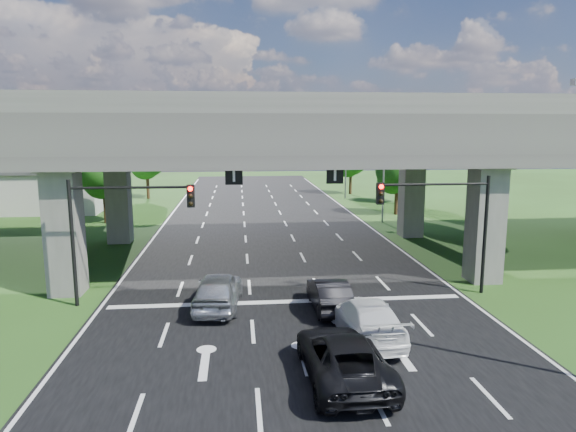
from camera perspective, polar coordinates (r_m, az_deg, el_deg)
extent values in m
plane|color=#254315|center=(21.88, 0.90, -12.57)|extent=(160.00, 160.00, 0.00)
cube|color=black|center=(31.32, -1.18, -5.62)|extent=(18.00, 120.00, 0.03)
cube|color=#3C3936|center=(32.20, -1.51, 9.18)|extent=(80.00, 15.00, 2.00)
cube|color=#615E59|center=(25.00, -0.30, 12.47)|extent=(80.00, 0.50, 1.00)
cube|color=#615E59|center=(39.45, -2.29, 11.46)|extent=(80.00, 0.50, 1.00)
cube|color=#615E59|center=(27.94, -23.64, -0.99)|extent=(1.60, 1.60, 7.00)
cube|color=#615E59|center=(39.39, -18.32, 2.23)|extent=(1.60, 1.60, 7.00)
cube|color=#615E59|center=(29.70, 21.11, -0.24)|extent=(1.60, 1.60, 7.00)
cube|color=#615E59|center=(40.66, 13.56, 2.67)|extent=(1.60, 1.60, 7.00)
cube|color=black|center=(25.22, -6.03, 4.44)|extent=(0.85, 0.06, 0.85)
cube|color=black|center=(25.67, 5.23, 4.54)|extent=(0.85, 0.06, 0.85)
cube|color=#9E9E99|center=(60.32, -28.72, 2.53)|extent=(20.00, 10.00, 4.00)
cylinder|color=black|center=(27.59, 21.03, -2.01)|extent=(0.18, 0.18, 6.00)
cylinder|color=black|center=(26.08, 15.96, 3.41)|extent=(5.50, 0.12, 0.12)
cube|color=black|center=(25.08, 10.21, 2.47)|extent=(0.35, 0.28, 1.05)
sphere|color=#FF0C05|center=(24.88, 10.33, 3.22)|extent=(0.22, 0.22, 0.22)
cylinder|color=black|center=(25.86, -22.80, -2.88)|extent=(0.18, 0.18, 6.00)
cylinder|color=black|center=(24.76, -17.10, 3.03)|extent=(5.50, 0.12, 0.12)
cube|color=black|center=(24.23, -10.75, 2.20)|extent=(0.35, 0.28, 1.05)
sphere|color=#FF0C05|center=(24.03, -10.81, 2.98)|extent=(0.22, 0.22, 0.22)
cylinder|color=gray|center=(46.05, 10.61, 5.45)|extent=(0.16, 0.16, 10.00)
cylinder|color=gray|center=(45.56, 8.95, 11.37)|extent=(3.00, 0.10, 0.10)
cube|color=gray|center=(45.21, 7.07, 11.30)|extent=(0.60, 0.25, 0.18)
cylinder|color=gray|center=(61.55, 6.46, 6.58)|extent=(0.16, 0.16, 10.00)
cylinder|color=gray|center=(61.19, 5.14, 10.99)|extent=(3.00, 0.10, 0.10)
cube|color=gray|center=(60.92, 3.73, 10.92)|extent=(0.60, 0.25, 0.18)
cylinder|color=black|center=(48.04, -19.63, 1.19)|extent=(0.36, 0.36, 3.30)
sphere|color=#214D14|center=(47.71, -19.84, 4.76)|extent=(4.50, 4.50, 4.50)
sphere|color=#214D14|center=(47.24, -19.55, 6.37)|extent=(3.60, 3.60, 3.60)
sphere|color=#214D14|center=(48.25, -20.01, 3.72)|extent=(3.30, 3.30, 3.30)
cylinder|color=black|center=(56.49, -20.64, 2.11)|extent=(0.36, 0.36, 2.86)
sphere|color=#214D14|center=(56.24, -20.80, 4.73)|extent=(3.90, 3.90, 3.90)
sphere|color=#214D14|center=(55.77, -20.56, 5.92)|extent=(3.12, 3.12, 3.12)
sphere|color=#214D14|center=(56.76, -20.94, 3.98)|extent=(2.86, 2.86, 2.86)
cylinder|color=black|center=(63.37, -15.31, 3.45)|extent=(0.36, 0.36, 3.52)
sphere|color=#214D14|center=(63.12, -15.44, 6.34)|extent=(4.80, 4.80, 4.80)
sphere|color=#214D14|center=(62.69, -15.19, 7.65)|extent=(3.84, 3.84, 3.84)
sphere|color=#214D14|center=(63.62, -15.61, 5.49)|extent=(3.52, 3.52, 3.52)
cylinder|color=black|center=(50.94, 11.95, 1.88)|extent=(0.36, 0.36, 3.08)
sphere|color=#214D14|center=(50.65, 12.06, 5.02)|extent=(4.20, 4.20, 4.20)
sphere|color=#214D14|center=(50.40, 12.65, 6.42)|extent=(3.36, 3.36, 3.36)
sphere|color=#214D14|center=(51.01, 11.57, 4.12)|extent=(3.08, 3.08, 3.08)
cylinder|color=black|center=(59.42, 12.40, 2.85)|extent=(0.36, 0.36, 2.86)
sphere|color=#214D14|center=(59.18, 12.49, 5.35)|extent=(3.90, 3.90, 3.90)
sphere|color=#214D14|center=(58.95, 12.99, 6.46)|extent=(3.12, 3.12, 3.12)
sphere|color=#214D14|center=(59.53, 12.07, 4.64)|extent=(2.86, 2.86, 2.86)
cylinder|color=black|center=(66.03, 6.96, 3.87)|extent=(0.36, 0.36, 3.30)
sphere|color=#214D14|center=(65.79, 7.01, 6.47)|extent=(4.50, 4.50, 4.50)
sphere|color=#214D14|center=(65.53, 7.44, 7.63)|extent=(3.60, 3.60, 3.60)
sphere|color=#214D14|center=(66.17, 6.67, 5.71)|extent=(3.30, 3.30, 3.30)
imported|color=#B5B9BD|center=(24.30, -7.76, -8.16)|extent=(2.46, 5.14, 1.69)
imported|color=black|center=(23.96, 4.62, -8.68)|extent=(1.58, 4.39, 1.44)
imported|color=white|center=(21.10, 8.67, -11.14)|extent=(2.39, 5.53, 1.59)
imported|color=black|center=(17.76, 6.18, -15.29)|extent=(2.70, 5.65, 1.56)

